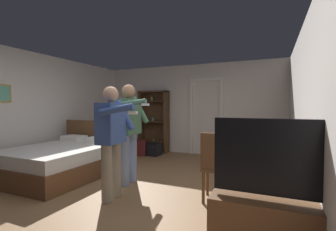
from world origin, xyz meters
TOP-DOWN VIEW (x-y plane):
  - ground_plane at (0.00, 0.00)m, footprint 7.38×7.38m
  - wall_back at (0.00, 3.41)m, footprint 5.38×0.12m
  - wall_left at (-2.63, -0.00)m, footprint 0.15×6.95m
  - wall_right at (2.63, 0.00)m, footprint 0.12×6.95m
  - doorway_frame at (0.52, 3.33)m, footprint 0.93×0.08m
  - bed at (-1.56, 0.32)m, footprint 1.65×2.02m
  - bookshelf at (-1.03, 3.19)m, footprint 0.90×0.32m
  - tv_flatscreen at (2.27, -0.83)m, footprint 1.22×0.40m
  - side_table at (1.99, 0.44)m, footprint 0.70×0.70m
  - laptop at (1.97, 0.40)m, footprint 0.40×0.40m
  - bottle_on_table at (2.13, 0.36)m, footprint 0.06×0.06m
  - wooden_chair at (1.49, 0.19)m, footprint 0.45×0.45m
  - person_blue_shirt at (0.07, -0.30)m, footprint 0.72×0.61m
  - person_striped_shirt at (-0.09, 0.40)m, footprint 0.68×0.62m
  - suitcase_dark at (-1.23, 2.53)m, footprint 0.63×0.48m
  - suitcase_small at (-0.88, 2.70)m, footprint 0.51×0.38m

SIDE VIEW (x-z plane):
  - ground_plane at x=0.00m, z-range 0.00..0.00m
  - suitcase_small at x=-0.88m, z-range 0.00..0.32m
  - suitcase_dark at x=-1.23m, z-range 0.00..0.42m
  - bed at x=-1.56m, z-range -0.21..0.81m
  - tv_flatscreen at x=2.27m, z-range -0.27..0.99m
  - side_table at x=1.99m, z-range 0.13..0.83m
  - wooden_chair at x=1.49m, z-range 0.05..1.04m
  - laptop at x=1.97m, z-range 0.68..0.83m
  - bottle_on_table at x=2.13m, z-range 0.68..0.95m
  - person_blue_shirt at x=0.07m, z-range 0.13..1.77m
  - bookshelf at x=-1.03m, z-range 0.08..1.88m
  - person_striped_shirt at x=-0.09m, z-range 0.15..1.88m
  - doorway_frame at x=0.52m, z-range 0.16..2.29m
  - wall_back at x=0.00m, z-range 0.00..2.53m
  - wall_right at x=2.63m, z-range 0.00..2.53m
  - wall_left at x=-2.63m, z-range 0.00..2.53m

